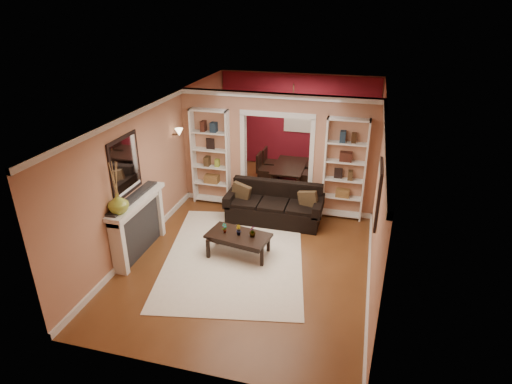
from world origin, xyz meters
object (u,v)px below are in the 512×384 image
(bookshelf_right, at_px, (345,170))
(fireplace, at_px, (140,226))
(bookshelf_left, at_px, (211,157))
(coffee_table, at_px, (239,245))
(sofa, at_px, (274,204))
(dining_table, at_px, (290,174))

(bookshelf_right, distance_m, fireplace, 4.47)
(bookshelf_left, relative_size, fireplace, 1.35)
(coffee_table, distance_m, fireplace, 1.93)
(sofa, relative_size, fireplace, 1.25)
(bookshelf_right, bearing_deg, sofa, -157.98)
(bookshelf_right, bearing_deg, coffee_table, -130.02)
(coffee_table, distance_m, bookshelf_left, 2.67)
(coffee_table, relative_size, bookshelf_left, 0.51)
(sofa, height_order, dining_table, sofa)
(fireplace, bearing_deg, bookshelf_left, 77.95)
(bookshelf_left, xyz_separation_m, dining_table, (1.63, 1.60, -0.89))
(fireplace, relative_size, dining_table, 1.16)
(sofa, relative_size, bookshelf_right, 0.93)
(fireplace, bearing_deg, coffee_table, 12.28)
(sofa, bearing_deg, dining_table, 91.04)
(sofa, distance_m, dining_table, 2.18)
(coffee_table, bearing_deg, bookshelf_left, 131.48)
(coffee_table, xyz_separation_m, bookshelf_right, (1.79, 2.13, 0.93))
(sofa, height_order, bookshelf_left, bookshelf_left)
(coffee_table, relative_size, fireplace, 0.70)
(bookshelf_right, relative_size, fireplace, 1.35)
(bookshelf_left, height_order, fireplace, bookshelf_left)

